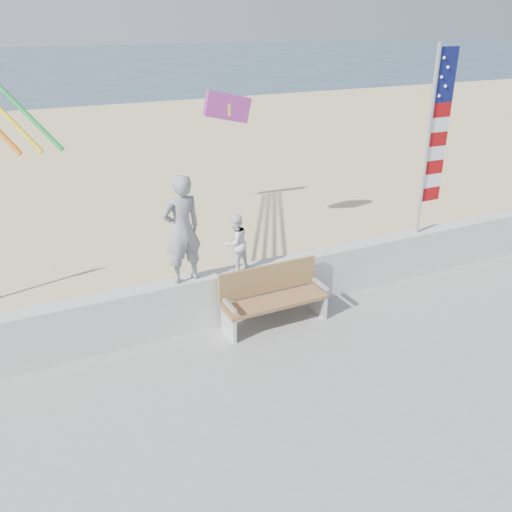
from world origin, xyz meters
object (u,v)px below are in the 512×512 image
object	(u,v)px
child	(235,243)
bench	(273,296)
adult	(182,229)
flag	(434,134)

from	to	relation	value
child	bench	distance (m)	1.09
adult	bench	world-z (taller)	adult
bench	child	bearing A→B (deg)	135.60
flag	child	bearing A→B (deg)	180.00
adult	flag	distance (m)	5.03
bench	flag	xyz separation A→B (m)	(3.55, 0.45, 2.30)
adult	flag	bearing A→B (deg)	171.52
child	bench	xyz separation A→B (m)	(0.46, -0.45, -0.88)
adult	bench	distance (m)	1.92
adult	child	size ratio (longest dim) A/B	1.79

